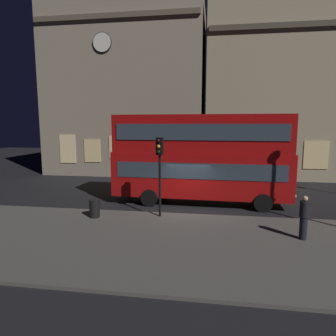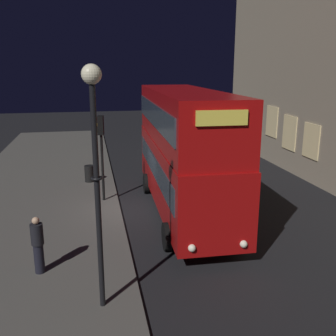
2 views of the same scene
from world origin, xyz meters
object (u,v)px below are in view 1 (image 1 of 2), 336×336
(pedestrian, at_px, (304,217))
(litter_bin, at_px, (95,208))
(traffic_light_near_kerb, at_px, (160,160))
(double_decker_bus, at_px, (201,155))

(pedestrian, bearing_deg, litter_bin, -41.34)
(traffic_light_near_kerb, height_order, litter_bin, traffic_light_near_kerb)
(traffic_light_near_kerb, bearing_deg, pedestrian, -8.37)
(litter_bin, bearing_deg, double_decker_bus, 38.48)
(pedestrian, bearing_deg, double_decker_bus, -83.91)
(double_decker_bus, bearing_deg, traffic_light_near_kerb, -116.88)
(double_decker_bus, distance_m, pedestrian, 7.32)
(pedestrian, relative_size, litter_bin, 2.01)
(double_decker_bus, relative_size, traffic_light_near_kerb, 2.66)
(litter_bin, bearing_deg, pedestrian, -9.22)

